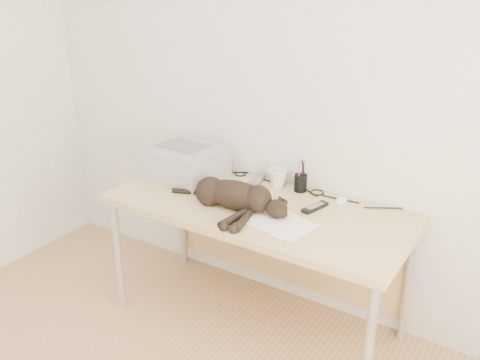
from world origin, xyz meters
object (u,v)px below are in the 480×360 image
Objects in this scene: cat at (232,196)px; mug at (278,178)px; mouse at (341,199)px; printer at (184,161)px; pen_cup at (301,183)px; desk at (265,222)px.

mug is at bearing 75.73° from cat.
cat reaches higher than mouse.
printer is 0.51m from cat.
mouse is at bearing 0.00° from mug.
pen_cup is at bearing 15.17° from printer.
pen_cup is (0.11, 0.20, 0.18)m from desk.
mug reaches higher than mouse.
desk is 3.63× the size of printer.
mug is 1.07× the size of mouse.
pen_cup is (0.67, 0.18, -0.05)m from printer.
pen_cup reaches higher than mug.
pen_cup reaches higher than mouse.
mug is (0.06, 0.38, -0.02)m from cat.
cat is at bearing -99.72° from mug.
mouse is at bearing -2.31° from pen_cup.
mouse is at bearing 35.34° from cat.
mug is (0.53, 0.17, -0.05)m from printer.
pen_cup is (0.14, 0.01, -0.00)m from mug.
cat reaches higher than desk.
printer is at bearing -164.83° from pen_cup.
cat is at bearing -149.48° from mouse.
mouse is at bearing 28.76° from desk.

